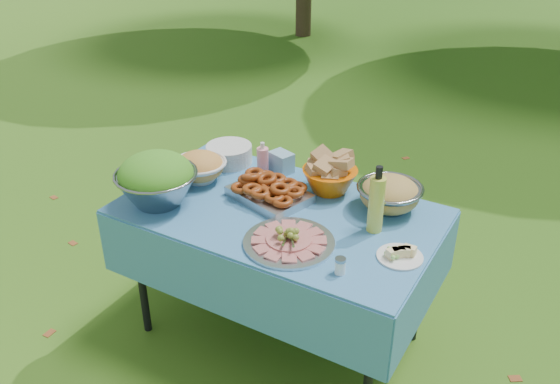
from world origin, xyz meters
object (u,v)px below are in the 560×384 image
(plate_stack, at_px, (229,154))
(bread_bowl, at_px, (330,174))
(salad_bowl, at_px, (156,179))
(charcuterie_platter, at_px, (289,235))
(picnic_table, at_px, (279,276))
(oil_bottle, at_px, (377,199))
(pasta_bowl_steel, at_px, (390,193))

(plate_stack, bearing_deg, bread_bowl, -1.19)
(salad_bowl, xyz_separation_m, plate_stack, (0.05, 0.52, -0.08))
(salad_bowl, relative_size, plate_stack, 1.57)
(charcuterie_platter, bearing_deg, bread_bowl, 96.34)
(picnic_table, distance_m, charcuterie_platter, 0.51)
(picnic_table, height_order, bread_bowl, bread_bowl)
(bread_bowl, bearing_deg, plate_stack, 178.81)
(plate_stack, height_order, charcuterie_platter, plate_stack)
(charcuterie_platter, relative_size, oil_bottle, 1.26)
(salad_bowl, distance_m, pasta_bowl_steel, 1.08)
(picnic_table, relative_size, pasta_bowl_steel, 4.84)
(salad_bowl, relative_size, pasta_bowl_steel, 1.28)
(bread_bowl, bearing_deg, charcuterie_platter, -83.66)
(pasta_bowl_steel, height_order, charcuterie_platter, pasta_bowl_steel)
(salad_bowl, height_order, charcuterie_platter, salad_bowl)
(plate_stack, distance_m, oil_bottle, 0.96)
(picnic_table, bearing_deg, charcuterie_platter, -50.98)
(plate_stack, height_order, pasta_bowl_steel, pasta_bowl_steel)
(bread_bowl, bearing_deg, salad_bowl, -141.74)
(bread_bowl, distance_m, pasta_bowl_steel, 0.31)
(plate_stack, distance_m, charcuterie_platter, 0.84)
(bread_bowl, distance_m, oil_bottle, 0.40)
(oil_bottle, bearing_deg, plate_stack, 165.84)
(picnic_table, distance_m, oil_bottle, 0.70)
(salad_bowl, relative_size, charcuterie_platter, 0.98)
(pasta_bowl_steel, xyz_separation_m, oil_bottle, (0.01, -0.21, 0.08))
(pasta_bowl_steel, relative_size, charcuterie_platter, 0.77)
(picnic_table, xyz_separation_m, pasta_bowl_steel, (0.44, 0.27, 0.46))
(oil_bottle, bearing_deg, bread_bowl, 145.83)
(pasta_bowl_steel, bearing_deg, plate_stack, 178.24)
(bread_bowl, distance_m, charcuterie_platter, 0.51)
(plate_stack, bearing_deg, charcuterie_platter, -38.13)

